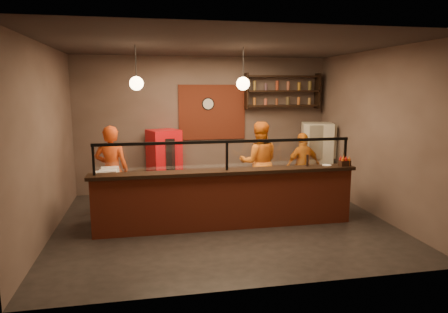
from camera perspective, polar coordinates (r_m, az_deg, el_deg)
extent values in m
plane|color=black|center=(7.52, -0.06, -9.42)|extent=(6.00, 6.00, 0.00)
plane|color=#322927|center=(7.15, -0.06, 15.61)|extent=(6.00, 6.00, 0.00)
plane|color=#6B574E|center=(9.61, -2.91, 4.54)|extent=(6.00, 0.00, 6.00)
plane|color=#6B574E|center=(7.22, -24.14, 1.97)|extent=(0.00, 5.00, 5.00)
plane|color=#6B574E|center=(8.27, 20.83, 3.07)|extent=(0.00, 5.00, 5.00)
plane|color=#6B574E|center=(4.76, 5.69, -0.84)|extent=(6.00, 0.00, 6.00)
cube|color=#993921|center=(9.59, -1.71, 6.33)|extent=(1.60, 0.04, 1.30)
cube|color=#993921|center=(7.09, 0.41, -6.38)|extent=(4.60, 0.25, 1.00)
cube|color=black|center=(6.96, 0.41, -2.19)|extent=(4.70, 0.37, 0.06)
cube|color=gray|center=(7.59, -0.34, -5.90)|extent=(4.60, 0.75, 0.85)
cube|color=white|center=(7.48, -0.35, -2.57)|extent=(4.60, 0.75, 0.05)
cube|color=white|center=(6.91, 0.42, 0.08)|extent=(4.40, 0.02, 0.50)
cube|color=black|center=(6.87, 0.42, 2.14)|extent=(4.50, 0.05, 0.05)
cube|color=black|center=(6.83, -18.15, -0.52)|extent=(0.04, 0.04, 0.50)
cube|color=black|center=(6.91, 0.42, 0.08)|extent=(0.04, 0.04, 0.50)
cube|color=black|center=(7.66, 16.92, 0.61)|extent=(0.04, 0.04, 0.50)
cube|color=black|center=(9.86, 8.31, 7.20)|extent=(1.80, 0.28, 0.04)
cube|color=black|center=(9.85, 8.36, 9.24)|extent=(1.80, 0.28, 0.04)
cube|color=black|center=(9.85, 8.41, 11.27)|extent=(1.80, 0.28, 0.04)
cube|color=black|center=(9.59, 3.21, 9.31)|extent=(0.04, 0.28, 0.85)
cube|color=black|center=(10.18, 13.20, 9.10)|extent=(0.04, 0.28, 0.85)
cylinder|color=black|center=(9.56, -2.30, 7.52)|extent=(0.30, 0.04, 0.30)
cylinder|color=black|center=(7.19, -12.51, 12.95)|extent=(0.01, 0.01, 0.60)
sphere|color=#FFD28C|center=(7.18, -12.40, 10.16)|extent=(0.24, 0.24, 0.24)
cylinder|color=black|center=(7.40, 2.76, 13.06)|extent=(0.01, 0.01, 0.60)
sphere|color=#FFD28C|center=(7.39, 2.74, 10.35)|extent=(0.24, 0.24, 0.24)
imported|color=#C83F12|center=(8.14, -15.73, -1.88)|extent=(0.71, 0.53, 1.76)
imported|color=orange|center=(8.67, 5.01, -0.84)|extent=(0.95, 0.79, 1.77)
imported|color=orange|center=(9.08, 11.19, -1.36)|extent=(0.94, 0.57, 1.50)
cube|color=beige|center=(9.75, 13.05, -0.18)|extent=(0.85, 0.82, 1.66)
cube|color=red|center=(9.29, -8.53, -0.92)|extent=(0.83, 0.80, 1.53)
cylinder|color=beige|center=(7.64, 6.84, -2.14)|extent=(0.51, 0.51, 0.01)
cube|color=silver|center=(7.29, -16.26, -2.48)|extent=(0.30, 0.24, 0.15)
cube|color=silver|center=(7.50, -15.94, -2.10)|extent=(0.33, 0.28, 0.16)
cube|color=white|center=(7.27, -17.09, -2.61)|extent=(0.30, 0.26, 0.14)
cylinder|color=yellow|center=(7.35, -12.79, -2.60)|extent=(0.36, 0.15, 0.06)
cube|color=black|center=(7.65, 16.85, -0.91)|extent=(0.19, 0.15, 0.10)
cylinder|color=black|center=(7.43, 11.82, -0.57)|extent=(0.05, 0.05, 0.21)
cylinder|color=white|center=(7.61, 14.48, -1.20)|extent=(0.22, 0.22, 0.01)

